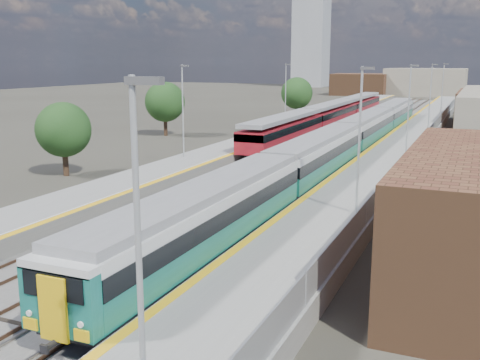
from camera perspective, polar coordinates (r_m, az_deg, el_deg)
The scene contains 11 objects.
ground at distance 58.22m, azimuth 10.94°, elevation 3.09°, with size 320.00×320.00×0.00m, color #47443A.
ballast_bed at distance 61.12m, azimuth 9.39°, elevation 3.59°, with size 10.50×155.00×0.06m, color #565451.
tracks at distance 62.59m, azimuth 10.30°, elevation 3.82°, with size 8.96×160.00×0.17m.
platform_right at distance 59.72m, azimuth 16.44°, elevation 3.55°, with size 4.70×155.00×8.52m.
platform_left at distance 63.00m, azimuth 3.38°, elevation 4.42°, with size 4.30×155.00×8.52m.
buildings at distance 148.00m, azimuth 11.73°, elevation 12.46°, with size 72.00×185.50×40.00m.
green_train at distance 50.20m, azimuth 10.80°, elevation 4.08°, with size 2.66×74.17×2.93m.
red_train at distance 73.22m, azimuth 9.26°, elevation 6.54°, with size 2.74×55.66×3.46m.
tree_a at distance 45.35m, azimuth -17.50°, elevation 4.89°, with size 4.23×4.23×5.73m.
tree_b at distance 67.84m, azimuth -7.64°, elevation 7.87°, with size 4.74×4.74×6.43m.
tree_c at distance 86.24m, azimuth 5.79°, elevation 8.77°, with size 4.76×4.76×6.45m.
Camera 1 is at (12.18, -6.26, 8.74)m, focal length 42.00 mm.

